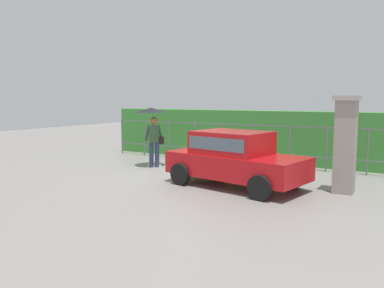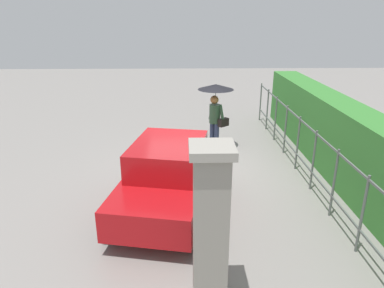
% 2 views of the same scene
% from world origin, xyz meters
% --- Properties ---
extents(ground_plane, '(40.00, 40.00, 0.00)m').
position_xyz_m(ground_plane, '(0.00, 0.00, 0.00)').
color(ground_plane, gray).
extents(car, '(3.95, 2.40, 1.48)m').
position_xyz_m(car, '(1.95, -0.60, 0.80)').
color(car, '#B71116').
rests_on(car, ground).
extents(pedestrian, '(1.10, 1.10, 2.04)m').
position_xyz_m(pedestrian, '(-1.71, 0.72, 1.53)').
color(pedestrian, '#2D3856').
rests_on(pedestrian, ground).
extents(gate_pillar, '(0.60, 0.60, 2.42)m').
position_xyz_m(gate_pillar, '(4.62, 0.11, 1.24)').
color(gate_pillar, gray).
rests_on(gate_pillar, ground).
extents(fence_section, '(11.00, 0.05, 1.50)m').
position_xyz_m(fence_section, '(0.59, 2.81, 0.83)').
color(fence_section, '#59605B').
rests_on(fence_section, ground).
extents(hedge_row, '(11.95, 0.90, 1.90)m').
position_xyz_m(hedge_row, '(0.59, 3.83, 0.95)').
color(hedge_row, '#387F33').
rests_on(hedge_row, ground).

